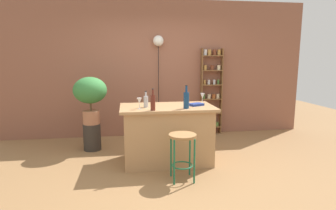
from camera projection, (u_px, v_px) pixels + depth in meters
The scene contains 14 objects.
ground at pixel (170, 168), 4.13m from camera, with size 12.00×12.00×0.00m, color olive.
back_wall at pixel (156, 69), 5.80m from camera, with size 6.40×0.10×2.80m, color #8C5642.
kitchen_counter at pixel (167, 134), 4.35m from camera, with size 1.44×0.83×0.89m.
bar_stool at pixel (182, 145), 3.68m from camera, with size 0.37×0.37×0.63m.
spice_shelf at pixel (211, 90), 5.91m from camera, with size 0.46×0.14×1.82m.
plant_stool at pixel (92, 137), 4.95m from camera, with size 0.31×0.31×0.47m, color #2D2823.
potted_plant at pixel (90, 94), 4.82m from camera, with size 0.58×0.52×0.83m.
bottle_wine_red at pixel (146, 101), 4.16m from camera, with size 0.07×0.07×0.25m.
bottle_sauce_amber at pixel (186, 100), 4.06m from camera, with size 0.08×0.08×0.34m.
bottle_spirits_clear at pixel (153, 102), 3.90m from camera, with size 0.07×0.07×0.31m.
wine_glass_left at pixel (139, 101), 4.01m from camera, with size 0.07×0.07×0.16m.
wine_glass_center at pixel (202, 96), 4.55m from camera, with size 0.07×0.07×0.16m.
cookbook at pixel (196, 104), 4.32m from camera, with size 0.21×0.15×0.04m, color navy.
pendant_globe_light at pixel (158, 42), 5.61m from camera, with size 0.22×0.22×2.08m.
Camera 1 is at (-0.60, -3.87, 1.62)m, focal length 29.71 mm.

